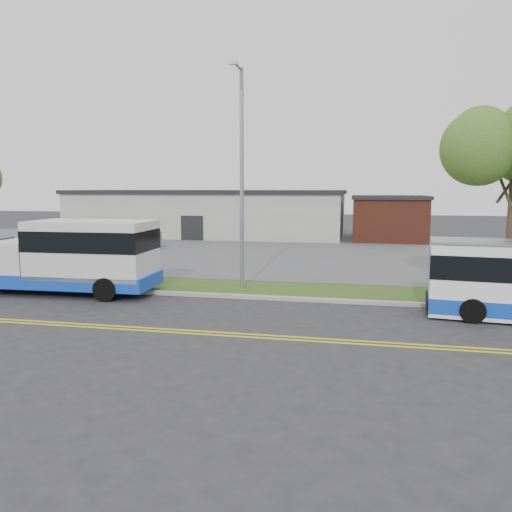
% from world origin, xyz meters
% --- Properties ---
extents(ground, '(140.00, 140.00, 0.00)m').
position_xyz_m(ground, '(0.00, 0.00, 0.00)').
color(ground, '#28282B').
rests_on(ground, ground).
extents(lane_line_north, '(70.00, 0.12, 0.01)m').
position_xyz_m(lane_line_north, '(0.00, -3.85, 0.01)').
color(lane_line_north, gold).
rests_on(lane_line_north, ground).
extents(lane_line_south, '(70.00, 0.12, 0.01)m').
position_xyz_m(lane_line_south, '(0.00, -4.15, 0.01)').
color(lane_line_south, gold).
rests_on(lane_line_south, ground).
extents(curb, '(80.00, 0.30, 0.15)m').
position_xyz_m(curb, '(0.00, 1.10, 0.07)').
color(curb, '#9E9B93').
rests_on(curb, ground).
extents(verge, '(80.00, 3.30, 0.10)m').
position_xyz_m(verge, '(0.00, 2.90, 0.05)').
color(verge, '#314818').
rests_on(verge, ground).
extents(parking_lot, '(80.00, 25.00, 0.10)m').
position_xyz_m(parking_lot, '(0.00, 17.00, 0.05)').
color(parking_lot, '#4C4C4F').
rests_on(parking_lot, ground).
extents(commercial_building, '(25.40, 10.40, 4.35)m').
position_xyz_m(commercial_building, '(-6.00, 27.00, 2.18)').
color(commercial_building, '#9E9E99').
rests_on(commercial_building, ground).
extents(brick_wing, '(6.30, 7.30, 3.90)m').
position_xyz_m(brick_wing, '(10.50, 26.00, 1.96)').
color(brick_wing, brown).
rests_on(brick_wing, ground).
extents(streetlight_near, '(0.35, 1.53, 9.50)m').
position_xyz_m(streetlight_near, '(3.00, 2.73, 5.23)').
color(streetlight_near, gray).
rests_on(streetlight_near, verge).
extents(shuttle_bus, '(8.33, 2.98, 3.16)m').
position_xyz_m(shuttle_bus, '(-3.85, 0.62, 1.69)').
color(shuttle_bus, '#1140B8').
rests_on(shuttle_bus, ground).
extents(pedestrian, '(0.69, 0.56, 1.63)m').
position_xyz_m(pedestrian, '(-5.88, 3.01, 0.91)').
color(pedestrian, black).
rests_on(pedestrian, verge).
extents(parked_car_a, '(2.32, 5.05, 1.60)m').
position_xyz_m(parked_car_a, '(-7.35, 14.80, 0.90)').
color(parked_car_a, '#B4B6BC').
rests_on(parked_car_a, parking_lot).
extents(parked_car_b, '(3.67, 4.69, 1.27)m').
position_xyz_m(parked_car_b, '(-8.36, 12.86, 0.73)').
color(parked_car_b, silver).
rests_on(parked_car_b, parking_lot).
extents(grocery_bag_left, '(0.32, 0.32, 0.32)m').
position_xyz_m(grocery_bag_left, '(-6.18, 2.76, 0.26)').
color(grocery_bag_left, white).
rests_on(grocery_bag_left, verge).
extents(grocery_bag_right, '(0.32, 0.32, 0.32)m').
position_xyz_m(grocery_bag_right, '(-5.58, 3.26, 0.26)').
color(grocery_bag_right, white).
rests_on(grocery_bag_right, verge).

